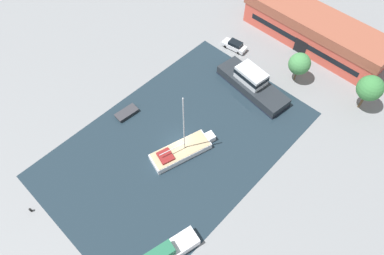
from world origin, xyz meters
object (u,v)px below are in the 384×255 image
(quay_tree_by_water, at_px, (370,88))
(sailboat_moored, at_px, (182,151))
(warehouse_building, at_px, (314,30))
(motor_cruiser, at_px, (252,83))
(cabin_boat, at_px, (163,255))
(parked_car, at_px, (235,45))
(small_dinghy, at_px, (127,113))
(quay_tree_near_building, at_px, (299,64))

(quay_tree_by_water, height_order, sailboat_moored, sailboat_moored)
(warehouse_building, height_order, motor_cruiser, warehouse_building)
(sailboat_moored, relative_size, cabin_boat, 1.31)
(warehouse_building, xyz_separation_m, parked_car, (-9.08, -10.90, -2.10))
(parked_car, bearing_deg, small_dinghy, 166.96)
(quay_tree_by_water, distance_m, motor_cruiser, 17.42)
(quay_tree_by_water, relative_size, small_dinghy, 1.72)
(quay_tree_by_water, height_order, cabin_boat, quay_tree_by_water)
(sailboat_moored, height_order, cabin_boat, sailboat_moored)
(small_dinghy, xyz_separation_m, cabin_boat, (19.81, -10.93, 0.70))
(quay_tree_by_water, bearing_deg, warehouse_building, 150.85)
(warehouse_building, relative_size, cabin_boat, 2.94)
(warehouse_building, bearing_deg, cabin_boat, -78.48)
(small_dinghy, bearing_deg, motor_cruiser, -116.52)
(warehouse_building, height_order, cabin_boat, warehouse_building)
(parked_car, xyz_separation_m, sailboat_moored, (8.59, -22.23, -0.16))
(cabin_boat, bearing_deg, quay_tree_near_building, 111.82)
(quay_tree_by_water, xyz_separation_m, parked_car, (-22.90, -3.19, -3.60))
(warehouse_building, distance_m, motor_cruiser, 16.49)
(quay_tree_near_building, relative_size, sailboat_moored, 0.45)
(parked_car, xyz_separation_m, cabin_boat, (17.26, -34.09, 0.21))
(warehouse_building, bearing_deg, motor_cruiser, -92.15)
(sailboat_moored, xyz_separation_m, small_dinghy, (-11.14, -0.92, -0.33))
(warehouse_building, relative_size, sailboat_moored, 2.25)
(small_dinghy, relative_size, cabin_boat, 0.41)
(cabin_boat, bearing_deg, warehouse_building, 113.90)
(quay_tree_near_building, height_order, small_dinghy, quay_tree_near_building)
(parked_car, relative_size, cabin_boat, 0.51)
(quay_tree_near_building, distance_m, quay_tree_by_water, 10.96)
(sailboat_moored, bearing_deg, quay_tree_by_water, 76.74)
(quay_tree_by_water, height_order, small_dinghy, quay_tree_by_water)
(warehouse_building, bearing_deg, quay_tree_by_water, -27.95)
(sailboat_moored, xyz_separation_m, motor_cruiser, (-0.47, 16.75, 0.67))
(quay_tree_near_building, xyz_separation_m, quay_tree_by_water, (10.74, 2.07, 0.79))
(warehouse_building, distance_m, quay_tree_near_building, 10.28)
(warehouse_building, bearing_deg, parked_car, -128.58)
(sailboat_moored, relative_size, small_dinghy, 3.22)
(parked_car, bearing_deg, sailboat_moored, -165.64)
(motor_cruiser, bearing_deg, small_dinghy, 156.02)
(warehouse_building, xyz_separation_m, small_dinghy, (-11.62, -34.05, -2.58))
(motor_cruiser, relative_size, small_dinghy, 3.62)
(small_dinghy, bearing_deg, quay_tree_by_water, -129.41)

